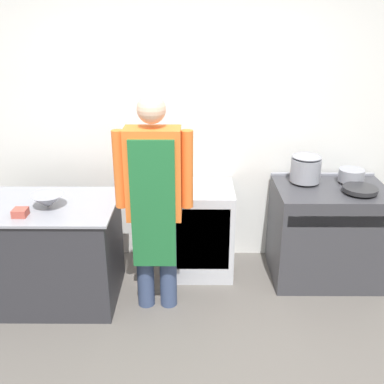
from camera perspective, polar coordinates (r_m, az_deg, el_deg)
The scene contains 11 objects.
ground_plane at distance 3.33m, azimuth -1.27°, elevation -21.73°, with size 14.00×14.00×0.00m, color #5B5651.
wall_back at distance 4.19m, azimuth -0.82°, elevation 8.76°, with size 8.00×0.05×2.70m.
prep_counter at distance 3.98m, azimuth -18.07°, elevation -7.24°, with size 1.22×0.80×0.87m.
stove at distance 4.27m, azimuth 16.76°, elevation -4.97°, with size 0.97×0.71×0.89m.
fridge_unit at distance 4.19m, azimuth 0.95°, elevation -4.82°, with size 0.61×0.57×0.83m.
person_cook at distance 3.45m, azimuth -4.84°, elevation -0.41°, with size 0.60×0.24×1.76m.
mixing_bowl at distance 3.70m, azimuth -17.87°, elevation -1.07°, with size 0.27×0.27×0.11m.
plastic_tub at distance 3.62m, azimuth -20.98°, elevation -2.45°, with size 0.11×0.11×0.06m.
stock_pot at distance 4.10m, azimuth 14.26°, elevation 3.02°, with size 0.26×0.26×0.25m.
saute_pan at distance 4.04m, azimuth 20.58°, elevation 0.34°, with size 0.29×0.29×0.04m.
sauce_pot at distance 4.24m, azimuth 19.57°, elevation 2.02°, with size 0.22×0.22×0.11m.
Camera 1 is at (0.08, -2.41, 2.29)m, focal length 42.00 mm.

